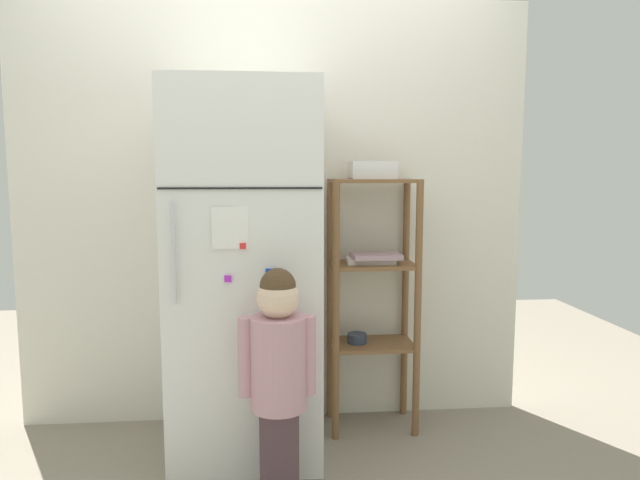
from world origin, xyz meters
name	(u,v)px	position (x,y,z in m)	size (l,w,h in m)	color
ground_plane	(278,447)	(0.00, 0.00, 0.00)	(6.00, 6.00, 0.00)	gray
kitchen_wall_back	(275,214)	(0.00, 0.37, 1.11)	(2.68, 0.03, 2.23)	silver
refrigerator	(246,272)	(-0.14, 0.02, 0.86)	(0.68, 0.68, 1.73)	white
child_standing	(277,362)	(0.00, -0.44, 0.58)	(0.31, 0.23, 0.96)	#503B41
pantry_shelf_unit	(372,284)	(0.49, 0.20, 0.76)	(0.45, 0.30, 1.30)	brown
fruit_bin	(373,172)	(0.49, 0.21, 1.33)	(0.22, 0.17, 0.09)	white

